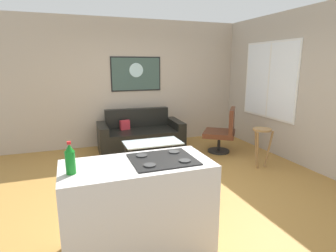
# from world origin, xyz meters

# --- Properties ---
(ground) EXTENTS (6.40, 6.40, 0.04)m
(ground) POSITION_xyz_m (0.00, 0.00, -0.02)
(ground) COLOR #A37436
(back_wall) EXTENTS (6.40, 0.05, 2.80)m
(back_wall) POSITION_xyz_m (0.00, 2.42, 1.40)
(back_wall) COLOR #B3A38E
(back_wall) RESTS_ON ground
(right_wall) EXTENTS (0.05, 6.40, 2.80)m
(right_wall) POSITION_xyz_m (2.62, 0.30, 1.40)
(right_wall) COLOR #B0A393
(right_wall) RESTS_ON ground
(couch) EXTENTS (1.79, 0.92, 0.86)m
(couch) POSITION_xyz_m (0.06, 1.81, 0.29)
(couch) COLOR black
(couch) RESTS_ON ground
(coffee_table) EXTENTS (1.02, 0.53, 0.46)m
(coffee_table) POSITION_xyz_m (0.02, 0.77, 0.42)
(coffee_table) COLOR silver
(coffee_table) RESTS_ON ground
(armchair) EXTENTS (0.88, 0.89, 0.95)m
(armchair) POSITION_xyz_m (1.65, 1.05, 0.46)
(armchair) COLOR black
(armchair) RESTS_ON ground
(bar_stool) EXTENTS (0.37, 0.36, 0.71)m
(bar_stool) POSITION_xyz_m (1.84, 0.08, 0.55)
(bar_stool) COLOR olive
(bar_stool) RESTS_ON ground
(kitchen_counter) EXTENTS (1.39, 0.68, 0.96)m
(kitchen_counter) POSITION_xyz_m (-0.78, -1.43, 0.47)
(kitchen_counter) COLOR silver
(kitchen_counter) RESTS_ON ground
(soda_bottle) EXTENTS (0.08, 0.08, 0.28)m
(soda_bottle) POSITION_xyz_m (-1.36, -1.49, 1.06)
(soda_bottle) COLOR #14791F
(soda_bottle) RESTS_ON kitchen_counter
(wall_painting) EXTENTS (1.14, 0.03, 0.76)m
(wall_painting) POSITION_xyz_m (0.14, 2.38, 1.61)
(wall_painting) COLOR black
(window) EXTENTS (0.03, 1.56, 1.56)m
(window) POSITION_xyz_m (2.59, 0.90, 1.50)
(window) COLOR silver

